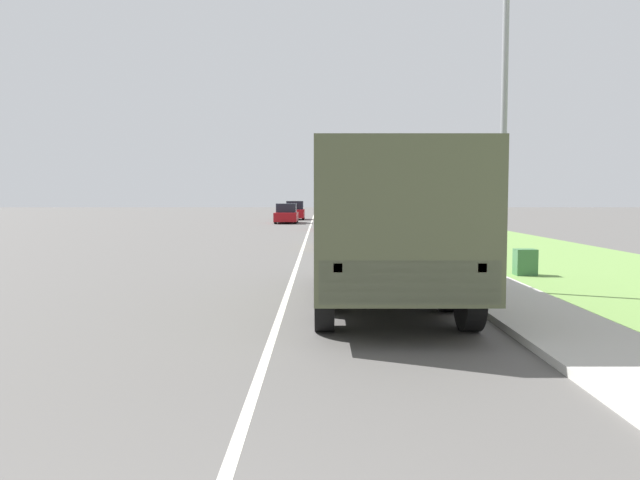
{
  "coord_description": "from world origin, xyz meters",
  "views": [
    {
      "loc": [
        0.71,
        -1.28,
        2.1
      ],
      "look_at": [
        0.77,
        12.51,
        1.15
      ],
      "focal_mm": 35.0,
      "sensor_mm": 36.0,
      "label": 1
    }
  ],
  "objects_px": {
    "car_third_ahead": "(284,214)",
    "military_truck": "(380,219)",
    "car_second_ahead": "(334,219)",
    "lamp_post": "(492,105)",
    "car_fourth_ahead": "(292,211)",
    "car_nearest_ahead": "(339,230)"
  },
  "relations": [
    {
      "from": "car_third_ahead",
      "to": "military_truck",
      "type": "bearing_deg",
      "value": -84.17
    },
    {
      "from": "car_second_ahead",
      "to": "lamp_post",
      "type": "bearing_deg",
      "value": -83.92
    },
    {
      "from": "military_truck",
      "to": "car_third_ahead",
      "type": "xyz_separation_m",
      "value": [
        -3.94,
        38.57,
        -0.96
      ]
    },
    {
      "from": "lamp_post",
      "to": "military_truck",
      "type": "bearing_deg",
      "value": -146.85
    },
    {
      "from": "car_third_ahead",
      "to": "lamp_post",
      "type": "relative_size",
      "value": 0.7
    },
    {
      "from": "car_second_ahead",
      "to": "car_fourth_ahead",
      "type": "bearing_deg",
      "value": 100.22
    },
    {
      "from": "military_truck",
      "to": "car_fourth_ahead",
      "type": "height_order",
      "value": "military_truck"
    },
    {
      "from": "car_second_ahead",
      "to": "car_third_ahead",
      "type": "height_order",
      "value": "car_third_ahead"
    },
    {
      "from": "car_second_ahead",
      "to": "car_fourth_ahead",
      "type": "distance_m",
      "value": 19.12
    },
    {
      "from": "car_third_ahead",
      "to": "lamp_post",
      "type": "xyz_separation_m",
      "value": [
        6.55,
        -36.86,
        3.4
      ]
    },
    {
      "from": "car_nearest_ahead",
      "to": "car_third_ahead",
      "type": "distance_m",
      "value": 24.58
    },
    {
      "from": "car_nearest_ahead",
      "to": "car_third_ahead",
      "type": "relative_size",
      "value": 0.95
    },
    {
      "from": "military_truck",
      "to": "car_nearest_ahead",
      "type": "xyz_separation_m",
      "value": [
        -0.31,
        14.25,
        -0.97
      ]
    },
    {
      "from": "car_nearest_ahead",
      "to": "lamp_post",
      "type": "height_order",
      "value": "lamp_post"
    },
    {
      "from": "military_truck",
      "to": "car_second_ahead",
      "type": "relative_size",
      "value": 1.82
    },
    {
      "from": "lamp_post",
      "to": "car_third_ahead",
      "type": "bearing_deg",
      "value": 100.08
    },
    {
      "from": "car_nearest_ahead",
      "to": "lamp_post",
      "type": "relative_size",
      "value": 0.66
    },
    {
      "from": "military_truck",
      "to": "car_nearest_ahead",
      "type": "height_order",
      "value": "military_truck"
    },
    {
      "from": "car_third_ahead",
      "to": "car_nearest_ahead",
      "type": "bearing_deg",
      "value": -81.52
    },
    {
      "from": "car_third_ahead",
      "to": "car_fourth_ahead",
      "type": "relative_size",
      "value": 1.15
    },
    {
      "from": "car_second_ahead",
      "to": "car_third_ahead",
      "type": "bearing_deg",
      "value": 109.42
    },
    {
      "from": "car_third_ahead",
      "to": "car_fourth_ahead",
      "type": "bearing_deg",
      "value": 87.4
    }
  ]
}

